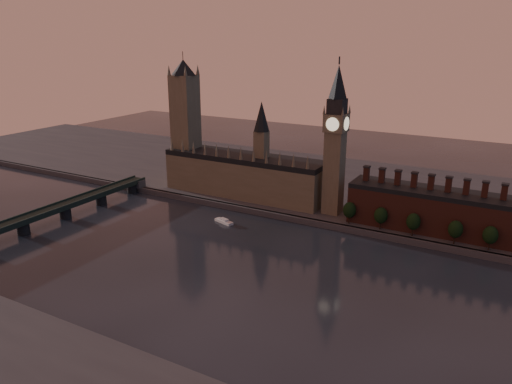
{
  "coord_description": "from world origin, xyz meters",
  "views": [
    {
      "loc": [
        126.0,
        -206.51,
        124.82
      ],
      "look_at": [
        -20.97,
        55.0,
        29.6
      ],
      "focal_mm": 35.0,
      "sensor_mm": 36.0,
      "label": 1
    }
  ],
  "objects_px": {
    "victoria_tower": "(185,119)",
    "river_boat": "(224,221)",
    "westminster_bridge": "(41,216)",
    "big_ben": "(336,139)"
  },
  "relations": [
    {
      "from": "big_ben",
      "to": "westminster_bridge",
      "type": "distance_m",
      "value": 205.83
    },
    {
      "from": "big_ben",
      "to": "westminster_bridge",
      "type": "xyz_separation_m",
      "value": [
        -165.0,
        -112.7,
        -49.39
      ]
    },
    {
      "from": "westminster_bridge",
      "to": "big_ben",
      "type": "bearing_deg",
      "value": 34.33
    },
    {
      "from": "victoria_tower",
      "to": "river_boat",
      "type": "relative_size",
      "value": 6.83
    },
    {
      "from": "big_ben",
      "to": "westminster_bridge",
      "type": "relative_size",
      "value": 0.54
    },
    {
      "from": "big_ben",
      "to": "river_boat",
      "type": "distance_m",
      "value": 94.85
    },
    {
      "from": "victoria_tower",
      "to": "westminster_bridge",
      "type": "distance_m",
      "value": 133.21
    },
    {
      "from": "big_ben",
      "to": "victoria_tower",
      "type": "bearing_deg",
      "value": 177.8
    },
    {
      "from": "victoria_tower",
      "to": "big_ben",
      "type": "height_order",
      "value": "victoria_tower"
    },
    {
      "from": "victoria_tower",
      "to": "westminster_bridge",
      "type": "relative_size",
      "value": 0.54
    }
  ]
}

